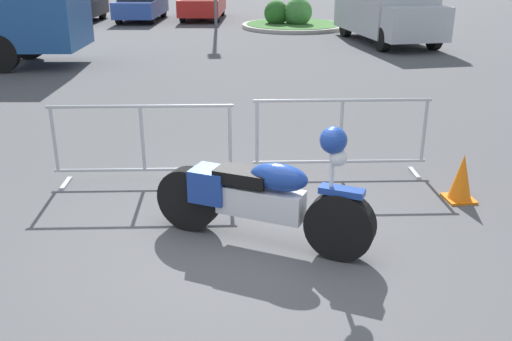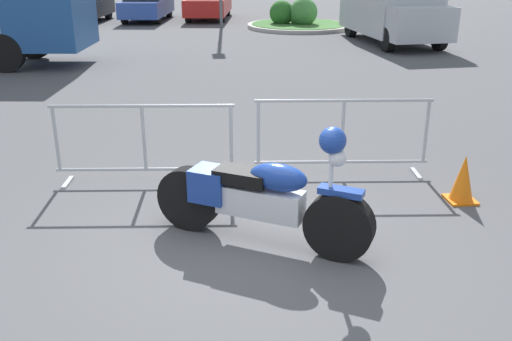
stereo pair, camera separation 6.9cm
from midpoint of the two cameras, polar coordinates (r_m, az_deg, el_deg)
The scene contains 12 objects.
ground_plane at distance 5.81m, azimuth -1.90°, elevation -8.46°, with size 120.00×120.00×0.00m, color #4C4C4F.
motorcycle at distance 5.84m, azimuth 0.12°, elevation -2.65°, with size 2.17×1.35×1.35m.
crowd_barrier_near at distance 7.46m, azimuth -11.50°, elevation 2.63°, with size 2.33×0.62×1.07m.
crowd_barrier_far at distance 7.68m, azimuth 8.22°, elevation 3.38°, with size 2.33×0.62×1.07m.
delivery_van at distance 19.96m, azimuth 12.82°, elevation 15.97°, with size 2.34×5.14×2.31m.
parked_car_maroon at distance 27.24m, azimuth -23.12°, elevation 14.94°, with size 2.19×4.20×1.36m.
parked_car_black at distance 26.15m, azimuth -17.60°, elevation 15.43°, with size 2.20×4.23×1.37m.
parked_car_blue at distance 26.16m, azimuth -11.49°, elevation 15.99°, with size 2.22×4.26×1.38m.
parked_car_red at distance 26.42m, azimuth -5.42°, elevation 16.41°, with size 2.31×4.44×1.44m.
pedestrian at distance 24.39m, azimuth 13.78°, elevation 15.99°, with size 0.47×0.47×1.69m.
planter_island at distance 23.42m, azimuth 3.52°, elevation 14.85°, with size 4.12×4.12×1.15m.
traffic_cone at distance 7.35m, azimuth 19.62°, elevation -0.72°, with size 0.34×0.34×0.59m.
Camera 1 is at (-0.44, -5.04, 2.87)m, focal length 40.00 mm.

